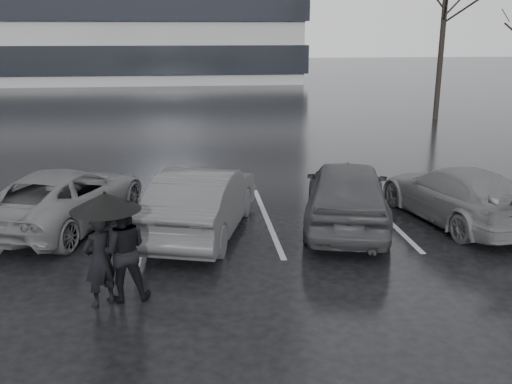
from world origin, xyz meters
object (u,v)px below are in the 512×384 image
at_px(pedestrian_left, 99,260).
at_px(tree_north, 443,30).
at_px(car_west_b, 65,197).
at_px(pedestrian_right, 123,250).
at_px(car_main, 347,193).
at_px(car_east, 457,194).
at_px(car_west_a, 203,200).

bearing_deg(pedestrian_left, tree_north, -168.58).
distance_m(car_west_b, pedestrian_right, 4.32).
xyz_separation_m(car_main, tree_north, (8.69, 15.17, 3.48)).
distance_m(car_main, pedestrian_left, 5.92).
xyz_separation_m(car_east, pedestrian_right, (-7.17, -3.16, 0.21)).
height_order(car_main, car_west_b, car_main).
distance_m(car_main, car_west_b, 6.34).
xyz_separation_m(car_main, pedestrian_right, (-4.57, -3.12, 0.08)).
height_order(car_west_a, tree_north, tree_north).
relative_size(car_west_a, car_east, 1.00).
xyz_separation_m(car_west_b, tree_north, (14.98, 14.32, 3.60)).
relative_size(car_main, car_west_b, 0.97).
bearing_deg(car_main, tree_north, -105.70).
bearing_deg(car_east, tree_north, -122.91).
relative_size(car_east, pedestrian_right, 2.60).
bearing_deg(pedestrian_right, car_west_a, -119.51).
bearing_deg(tree_north, car_east, -111.93).
xyz_separation_m(car_west_a, pedestrian_left, (-1.71, -3.21, 0.04)).
bearing_deg(car_east, car_west_b, -16.16).
bearing_deg(pedestrian_left, car_west_a, -160.19).
height_order(pedestrian_right, tree_north, tree_north).
distance_m(car_main, car_west_a, 3.21).
height_order(pedestrian_left, pedestrian_right, pedestrian_right).
xyz_separation_m(car_main, pedestrian_left, (-4.92, -3.29, -0.00)).
bearing_deg(pedestrian_right, car_main, -151.11).
bearing_deg(car_main, car_east, -165.01).
bearing_deg(pedestrian_left, car_main, 171.60).
relative_size(car_west_b, pedestrian_left, 3.04).
bearing_deg(car_east, pedestrian_right, 12.79).
relative_size(car_west_b, car_east, 1.05).
relative_size(car_main, car_east, 1.02).
bearing_deg(car_west_a, car_west_b, -0.91).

